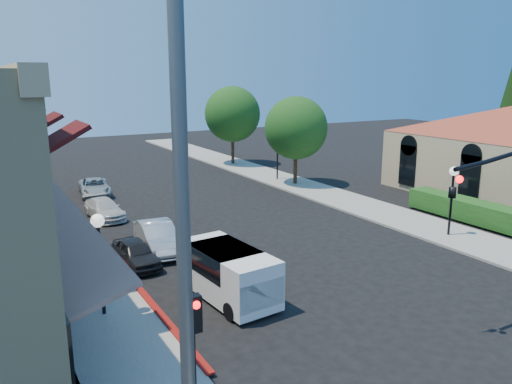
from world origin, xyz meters
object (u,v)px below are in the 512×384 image
street_tree_b (232,114)px  parked_car_b (158,237)px  street_tree_a (296,128)px  lamppost_right_near (453,184)px  parked_car_c (104,209)px  cobra_streetlight (209,272)px  lamppost_right_far (278,145)px  lamppost_left_far (40,170)px  parked_car_a (136,253)px  lamppost_left_near (99,239)px  secondary_signal (194,337)px  parked_car_d (95,187)px  white_van (229,271)px

street_tree_b → parked_car_b: street_tree_b is taller
street_tree_a → lamppost_right_near: street_tree_a is taller
parked_car_c → cobra_streetlight: bearing=-103.5°
lamppost_right_far → parked_car_b: size_ratio=0.87×
lamppost_left_far → parked_car_b: size_ratio=0.87×
street_tree_b → lamppost_right_near: 24.07m
lamppost_left_far → lamppost_right_near: bearing=-39.5°
lamppost_right_near → parked_car_a: 15.39m
lamppost_right_far → parked_car_c: (-14.10, -4.00, -2.19)m
lamppost_left_near → lamppost_right_far: 23.35m
cobra_streetlight → parked_car_a: 15.06m
lamppost_right_near → parked_car_a: bearing=164.8°
lamppost_left_far → secondary_signal: bearing=-88.6°
street_tree_b → parked_car_d: size_ratio=1.73×
parked_car_a → parked_car_d: (1.40, 14.00, 0.00)m
parked_car_b → street_tree_a: bearing=37.9°
street_tree_b → lamppost_left_near: bearing=-125.8°
lamppost_right_far → parked_car_b: 17.22m
lamppost_left_far → lamppost_right_near: (17.00, -14.00, 0.00)m
white_van → lamppost_left_far: bearing=105.9°
lamppost_left_far → parked_car_c: lamppost_left_far is taller
parked_car_b → parked_car_c: parked_car_b is taller
street_tree_b → white_van: 28.32m
secondary_signal → lamppost_left_near: lamppost_left_near is taller
street_tree_a → street_tree_b: 10.01m
cobra_streetlight → white_van: 11.16m
street_tree_a → lamppost_right_far: size_ratio=1.82×
street_tree_b → lamppost_right_far: size_ratio=1.97×
street_tree_a → cobra_streetlight: 29.99m
lamppost_left_far → parked_car_b: 9.72m
street_tree_a → lamppost_left_near: bearing=-141.0°
cobra_streetlight → parked_car_b: cobra_streetlight is taller
lamppost_left_near → lamppost_right_far: bearing=43.3°
cobra_streetlight → lamppost_left_near: bearing=86.3°
street_tree_b → parked_car_a: size_ratio=2.12×
street_tree_a → lamppost_left_far: 17.36m
lamppost_left_near → lamppost_right_near: size_ratio=1.00×
street_tree_a → lamppost_left_near: street_tree_a is taller
lamppost_left_near → lamppost_right_near: 17.00m
parked_car_a → street_tree_b: bearing=50.2°
lamppost_right_near → parked_car_a: (-14.70, 4.00, -2.17)m
street_tree_b → parked_car_b: (-13.60, -18.75, -3.87)m
lamppost_left_far → parked_car_d: 5.87m
street_tree_a → white_van: (-13.05, -14.89, -3.11)m
lamppost_left_far → parked_car_d: (3.70, 4.00, -2.17)m
parked_car_c → parked_car_b: bearing=-87.6°
lamppost_right_far → parked_car_a: lamppost_right_far is taller
lamppost_left_near → parked_car_a: bearing=60.1°
lamppost_right_far → secondary_signal: bearing=-126.1°
secondary_signal → parked_car_d: (3.20, 24.59, -1.75)m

